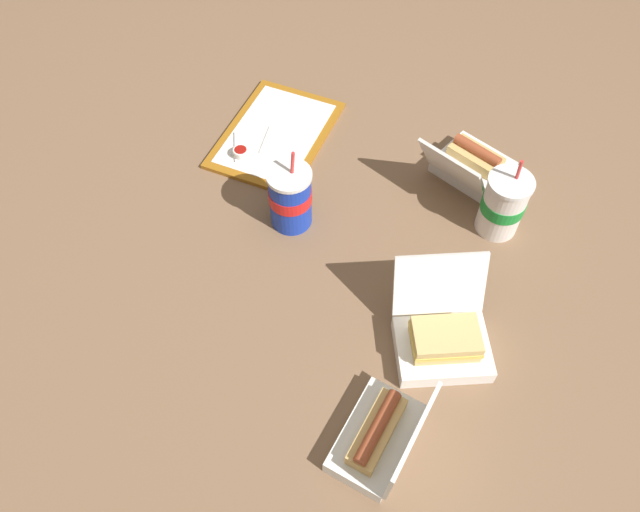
# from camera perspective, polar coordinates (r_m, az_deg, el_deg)

# --- Properties ---
(ground_plane) EXTENTS (3.20, 3.20, 0.00)m
(ground_plane) POSITION_cam_1_polar(r_m,az_deg,el_deg) (1.45, 0.34, -1.22)
(ground_plane) COLOR brown
(food_tray) EXTENTS (0.41, 0.31, 0.01)m
(food_tray) POSITION_cam_1_polar(r_m,az_deg,el_deg) (1.73, -4.05, 11.02)
(food_tray) COLOR #A56619
(food_tray) RESTS_ON ground_plane
(ketchup_cup) EXTENTS (0.04, 0.04, 0.02)m
(ketchup_cup) POSITION_cam_1_polar(r_m,az_deg,el_deg) (1.66, -7.25, 9.37)
(ketchup_cup) COLOR white
(ketchup_cup) RESTS_ON food_tray
(napkin_stack) EXTENTS (0.10, 0.10, 0.00)m
(napkin_stack) POSITION_cam_1_polar(r_m,az_deg,el_deg) (1.70, -3.45, 10.34)
(napkin_stack) COLOR white
(napkin_stack) RESTS_ON food_tray
(plastic_fork) EXTENTS (0.11, 0.05, 0.00)m
(plastic_fork) POSITION_cam_1_polar(r_m,az_deg,el_deg) (1.69, -7.61, 9.86)
(plastic_fork) COLOR white
(plastic_fork) RESTS_ON food_tray
(clamshell_hotdog_corner) EXTENTS (0.23, 0.18, 0.16)m
(clamshell_hotdog_corner) POSITION_cam_1_polar(r_m,az_deg,el_deg) (1.24, 5.53, -16.07)
(clamshell_hotdog_corner) COLOR white
(clamshell_hotdog_corner) RESTS_ON ground_plane
(clamshell_sandwich_front) EXTENTS (0.26, 0.25, 0.18)m
(clamshell_sandwich_front) POSITION_cam_1_polar(r_m,az_deg,el_deg) (1.33, 11.16, -7.43)
(clamshell_sandwich_front) COLOR white
(clamshell_sandwich_front) RESTS_ON ground_plane
(clamshell_hotdog_back) EXTENTS (0.28, 0.26, 0.17)m
(clamshell_hotdog_back) POSITION_cam_1_polar(r_m,az_deg,el_deg) (1.65, 13.64, 8.17)
(clamshell_hotdog_back) COLOR white
(clamshell_hotdog_back) RESTS_ON ground_plane
(soda_cup_right) EXTENTS (0.11, 0.11, 0.23)m
(soda_cup_right) POSITION_cam_1_polar(r_m,az_deg,el_deg) (1.52, 16.41, 4.56)
(soda_cup_right) COLOR white
(soda_cup_right) RESTS_ON ground_plane
(soda_cup_left) EXTENTS (0.11, 0.11, 0.23)m
(soda_cup_left) POSITION_cam_1_polar(r_m,az_deg,el_deg) (1.47, -2.73, 5.39)
(soda_cup_left) COLOR #1938B7
(soda_cup_left) RESTS_ON ground_plane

